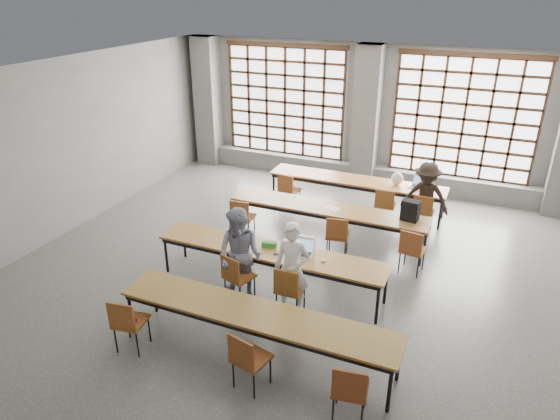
% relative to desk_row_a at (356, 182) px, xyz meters
% --- Properties ---
extents(floor, '(11.00, 11.00, 0.00)m').
position_rel_desk_row_a_xyz_m(floor, '(-0.25, -3.63, -0.66)').
color(floor, '#484745').
rests_on(floor, ground).
extents(ceiling, '(11.00, 11.00, 0.00)m').
position_rel_desk_row_a_xyz_m(ceiling, '(-0.25, -3.63, 2.84)').
color(ceiling, silver).
rests_on(ceiling, floor).
extents(wall_back, '(10.00, 0.00, 10.00)m').
position_rel_desk_row_a_xyz_m(wall_back, '(-0.25, 1.87, 1.09)').
color(wall_back, '#62625F').
rests_on(wall_back, floor).
extents(wall_left, '(0.00, 11.00, 11.00)m').
position_rel_desk_row_a_xyz_m(wall_left, '(-5.25, -3.63, 1.09)').
color(wall_left, '#62625F').
rests_on(wall_left, floor).
extents(column_left, '(0.60, 0.55, 3.50)m').
position_rel_desk_row_a_xyz_m(column_left, '(-4.75, 1.59, 1.09)').
color(column_left, '#575754').
rests_on(column_left, floor).
extents(column_mid, '(0.60, 0.55, 3.50)m').
position_rel_desk_row_a_xyz_m(column_mid, '(-0.25, 1.59, 1.09)').
color(column_mid, '#575754').
rests_on(column_mid, floor).
extents(window_left, '(3.32, 0.12, 3.00)m').
position_rel_desk_row_a_xyz_m(window_left, '(-2.50, 1.79, 1.24)').
color(window_left, white).
rests_on(window_left, wall_back).
extents(window_right, '(3.32, 0.12, 3.00)m').
position_rel_desk_row_a_xyz_m(window_right, '(2.00, 1.79, 1.24)').
color(window_right, white).
rests_on(window_right, wall_back).
extents(sill_ledge, '(9.80, 0.35, 0.50)m').
position_rel_desk_row_a_xyz_m(sill_ledge, '(-0.25, 1.67, -0.41)').
color(sill_ledge, '#575754').
rests_on(sill_ledge, floor).
extents(desk_row_a, '(4.00, 0.70, 0.73)m').
position_rel_desk_row_a_xyz_m(desk_row_a, '(0.00, 0.00, 0.00)').
color(desk_row_a, brown).
rests_on(desk_row_a, floor).
extents(desk_row_b, '(4.00, 0.70, 0.73)m').
position_rel_desk_row_a_xyz_m(desk_row_b, '(-0.12, -1.71, 0.00)').
color(desk_row_b, brown).
rests_on(desk_row_b, floor).
extents(desk_row_c, '(4.00, 0.70, 0.73)m').
position_rel_desk_row_a_xyz_m(desk_row_c, '(-0.47, -3.72, 0.00)').
color(desk_row_c, brown).
rests_on(desk_row_c, floor).
extents(desk_row_d, '(4.00, 0.70, 0.73)m').
position_rel_desk_row_a_xyz_m(desk_row_d, '(0.07, -5.38, 0.00)').
color(desk_row_d, brown).
rests_on(desk_row_d, floor).
extents(chair_back_left, '(0.48, 0.48, 0.88)m').
position_rel_desk_row_a_xyz_m(chair_back_left, '(-1.41, -0.63, -0.13)').
color(chair_back_left, brown).
rests_on(chair_back_left, floor).
extents(chair_back_mid, '(0.45, 0.45, 0.88)m').
position_rel_desk_row_a_xyz_m(chair_back_mid, '(0.81, -0.63, -0.13)').
color(chair_back_mid, brown).
rests_on(chair_back_mid, floor).
extents(chair_back_right, '(0.43, 0.43, 0.88)m').
position_rel_desk_row_a_xyz_m(chair_back_right, '(1.60, -0.63, -0.13)').
color(chair_back_right, brown).
rests_on(chair_back_right, floor).
extents(chair_mid_left, '(0.46, 0.46, 0.88)m').
position_rel_desk_row_a_xyz_m(chair_mid_left, '(-1.72, -2.33, -0.13)').
color(chair_mid_left, brown).
rests_on(chair_mid_left, floor).
extents(chair_mid_centre, '(0.49, 0.49, 0.88)m').
position_rel_desk_row_a_xyz_m(chair_mid_centre, '(0.29, -2.33, -0.13)').
color(chair_mid_centre, maroon).
rests_on(chair_mid_centre, floor).
extents(chair_mid_right, '(0.47, 0.47, 0.88)m').
position_rel_desk_row_a_xyz_m(chair_mid_right, '(1.67, -2.33, -0.13)').
color(chair_mid_right, maroon).
rests_on(chair_mid_right, floor).
extents(chair_front_left, '(0.53, 0.53, 0.88)m').
position_rel_desk_row_a_xyz_m(chair_front_left, '(-0.79, -4.34, -0.13)').
color(chair_front_left, maroon).
rests_on(chair_front_left, floor).
extents(chair_front_right, '(0.42, 0.43, 0.88)m').
position_rel_desk_row_a_xyz_m(chair_front_right, '(0.14, -4.34, -0.13)').
color(chair_front_right, brown).
rests_on(chair_front_right, floor).
extents(chair_near_left, '(0.48, 0.48, 0.88)m').
position_rel_desk_row_a_xyz_m(chair_near_left, '(-1.62, -6.00, -0.13)').
color(chair_near_left, brown).
rests_on(chair_near_left, floor).
extents(chair_near_mid, '(0.50, 0.50, 0.88)m').
position_rel_desk_row_a_xyz_m(chair_near_mid, '(0.25, -6.00, -0.13)').
color(chair_near_mid, brown).
rests_on(chair_near_mid, floor).
extents(chair_near_right, '(0.48, 0.48, 0.88)m').
position_rel_desk_row_a_xyz_m(chair_near_right, '(1.58, -6.00, -0.13)').
color(chair_near_right, brown).
rests_on(chair_near_right, floor).
extents(student_male, '(0.60, 0.43, 1.55)m').
position_rel_desk_row_a_xyz_m(student_male, '(0.13, -4.22, 0.11)').
color(student_male, white).
rests_on(student_male, floor).
extents(student_female, '(0.81, 0.65, 1.61)m').
position_rel_desk_row_a_xyz_m(student_female, '(-0.77, -4.22, 0.14)').
color(student_female, '#171D47').
rests_on(student_female, floor).
extents(student_back, '(1.03, 0.67, 1.52)m').
position_rel_desk_row_a_xyz_m(student_back, '(1.60, -0.50, 0.09)').
color(student_back, black).
rests_on(student_back, floor).
extents(laptop_front, '(0.38, 0.32, 0.26)m').
position_rel_desk_row_a_xyz_m(laptop_front, '(0.08, -3.61, 0.13)').
color(laptop_front, '#B5B5BA').
rests_on(laptop_front, desk_row_c).
extents(laptop_back, '(0.43, 0.40, 0.26)m').
position_rel_desk_row_a_xyz_m(laptop_back, '(1.37, 0.11, 0.13)').
color(laptop_back, '#B2B2B7').
rests_on(laptop_back, desk_row_a).
extents(mouse, '(0.10, 0.07, 0.04)m').
position_rel_desk_row_a_xyz_m(mouse, '(0.48, -3.74, 0.08)').
color(mouse, white).
rests_on(mouse, desk_row_c).
extents(green_box, '(0.26, 0.14, 0.09)m').
position_rel_desk_row_a_xyz_m(green_box, '(-0.52, -3.64, 0.11)').
color(green_box, '#287C28').
rests_on(green_box, desk_row_c).
extents(phone, '(0.14, 0.10, 0.01)m').
position_rel_desk_row_a_xyz_m(phone, '(-0.29, -3.82, 0.07)').
color(phone, black).
rests_on(phone, desk_row_c).
extents(paper_sheet_a, '(0.34, 0.28, 0.00)m').
position_rel_desk_row_a_xyz_m(paper_sheet_a, '(-0.72, -1.66, 0.07)').
color(paper_sheet_a, white).
rests_on(paper_sheet_a, desk_row_b).
extents(paper_sheet_b, '(0.33, 0.26, 0.00)m').
position_rel_desk_row_a_xyz_m(paper_sheet_b, '(-0.42, -1.76, 0.07)').
color(paper_sheet_b, silver).
rests_on(paper_sheet_b, desk_row_b).
extents(paper_sheet_c, '(0.35, 0.31, 0.00)m').
position_rel_desk_row_a_xyz_m(paper_sheet_c, '(-0.02, -1.71, 0.07)').
color(paper_sheet_c, white).
rests_on(paper_sheet_c, desk_row_b).
extents(backpack, '(0.35, 0.25, 0.40)m').
position_rel_desk_row_a_xyz_m(backpack, '(1.48, -1.66, 0.27)').
color(backpack, black).
rests_on(backpack, desk_row_b).
extents(plastic_bag, '(0.27, 0.22, 0.29)m').
position_rel_desk_row_a_xyz_m(plastic_bag, '(0.90, 0.05, 0.21)').
color(plastic_bag, silver).
rests_on(plastic_bag, desk_row_a).
extents(red_pouch, '(0.21, 0.12, 0.06)m').
position_rel_desk_row_a_xyz_m(red_pouch, '(-1.63, -5.93, -0.16)').
color(red_pouch, '#B4162A').
rests_on(red_pouch, chair_near_left).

